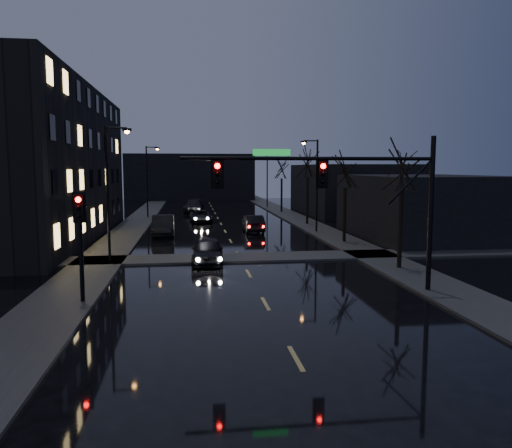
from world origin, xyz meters
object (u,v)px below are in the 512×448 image
object	(u,v)px
oncoming_car_b	(163,225)
oncoming_car_d	(194,206)
oncoming_car_c	(201,217)
lead_car	(253,223)
oncoming_car_a	(208,251)

from	to	relation	value
oncoming_car_b	oncoming_car_d	xyz separation A→B (m)	(2.69, 21.92, -0.04)
oncoming_car_c	lead_car	world-z (taller)	lead_car
oncoming_car_a	oncoming_car_d	xyz separation A→B (m)	(-0.55, 34.80, 0.05)
oncoming_car_c	oncoming_car_d	bearing A→B (deg)	88.95
oncoming_car_c	oncoming_car_b	bearing A→B (deg)	-113.68
oncoming_car_a	lead_car	bearing A→B (deg)	75.71
lead_car	oncoming_car_a	bearing A→B (deg)	72.01
oncoming_car_b	lead_car	bearing A→B (deg)	8.18
oncoming_car_c	oncoming_car_d	xyz separation A→B (m)	(-0.66, 12.54, 0.17)
lead_car	oncoming_car_b	bearing A→B (deg)	9.45
oncoming_car_c	lead_car	xyz separation A→B (m)	(4.37, -8.02, 0.11)
oncoming_car_a	oncoming_car_c	distance (m)	22.26
oncoming_car_c	lead_car	bearing A→B (deg)	-65.44
oncoming_car_a	oncoming_car_c	world-z (taller)	oncoming_car_a
oncoming_car_c	oncoming_car_a	bearing A→B (deg)	-94.30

